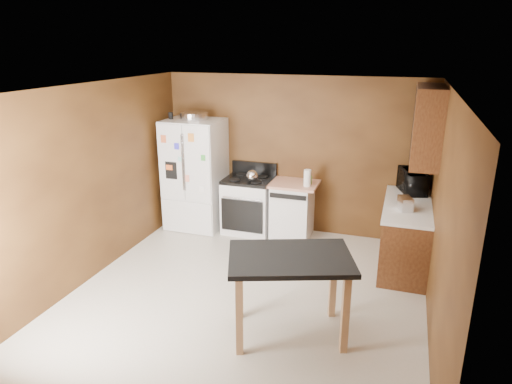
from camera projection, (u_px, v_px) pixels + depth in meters
The scene contains 18 objects.
floor at pixel (247, 295), 5.63m from camera, with size 4.50×4.50×0.00m, color beige.
ceiling at pixel (246, 88), 4.85m from camera, with size 4.50×4.50×0.00m, color white.
wall_back at pixel (293, 155), 7.27m from camera, with size 4.20×4.20×0.00m, color brown.
wall_front at pixel (140, 298), 3.21m from camera, with size 4.20×4.20×0.00m, color brown.
wall_left at pixel (93, 183), 5.86m from camera, with size 4.50×4.50×0.00m, color brown.
wall_right at pixel (442, 220), 4.62m from camera, with size 4.50×4.50×0.00m, color brown.
roasting_pan at pixel (194, 116), 7.24m from camera, with size 0.45×0.45×0.11m, color silver.
pen_cup at pixel (171, 116), 7.25m from camera, with size 0.07×0.07×0.11m, color black.
kettle at pixel (252, 176), 7.07m from camera, with size 0.19×0.19×0.19m, color silver.
paper_towel at pixel (307, 178), 6.88m from camera, with size 0.11×0.11×0.26m, color white.
green_canister at pixel (308, 180), 7.03m from camera, with size 0.11×0.11×0.12m, color green.
toaster at pixel (405, 204), 5.88m from camera, with size 0.15×0.24×0.17m, color silver.
microwave at pixel (412, 182), 6.57m from camera, with size 0.54×0.37×0.30m, color black.
refrigerator at pixel (195, 174), 7.49m from camera, with size 0.90×0.80×1.80m.
gas_range at pixel (249, 204), 7.41m from camera, with size 0.76×0.68×1.10m.
dishwasher at pixel (292, 209), 7.22m from camera, with size 0.78×0.63×0.89m.
right_cabinets at pixel (412, 203), 6.14m from camera, with size 0.63×1.58×2.45m.
island at pixel (290, 268), 4.65m from camera, with size 1.45×1.20×0.91m.
Camera 1 is at (1.66, -4.67, 2.97)m, focal length 32.00 mm.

